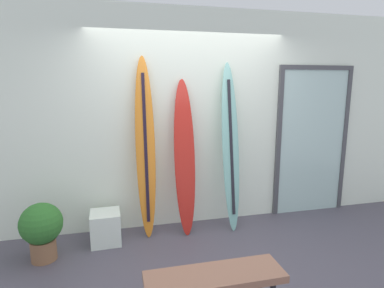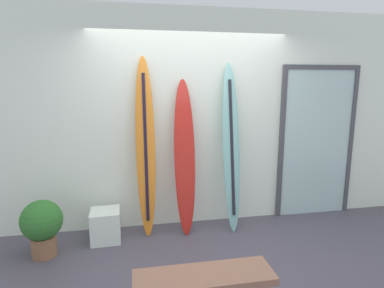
% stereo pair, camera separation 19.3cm
% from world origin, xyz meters
% --- Properties ---
extents(ground, '(8.00, 8.00, 0.04)m').
position_xyz_m(ground, '(0.00, 0.00, -0.02)').
color(ground, '#4D4855').
extents(wall_back, '(7.20, 0.20, 2.80)m').
position_xyz_m(wall_back, '(0.00, 1.30, 1.40)').
color(wall_back, white).
rests_on(wall_back, ground).
extents(surfboard_sunset, '(0.24, 0.34, 2.20)m').
position_xyz_m(surfboard_sunset, '(-0.59, 1.01, 1.09)').
color(surfboard_sunset, orange).
rests_on(surfboard_sunset, ground).
extents(surfboard_crimson, '(0.27, 0.39, 1.93)m').
position_xyz_m(surfboard_crimson, '(-0.11, 0.97, 0.95)').
color(surfboard_crimson, red).
rests_on(surfboard_crimson, ground).
extents(surfboard_seafoam, '(0.23, 0.42, 2.14)m').
position_xyz_m(surfboard_seafoam, '(0.48, 0.96, 1.05)').
color(surfboard_seafoam, '#7FBDB4').
rests_on(surfboard_seafoam, ground).
extents(display_block_left, '(0.35, 0.35, 0.38)m').
position_xyz_m(display_block_left, '(-1.10, 0.87, 0.19)').
color(display_block_left, white).
rests_on(display_block_left, ground).
extents(glass_door, '(1.13, 0.06, 2.12)m').
position_xyz_m(glass_door, '(1.81, 1.18, 1.09)').
color(glass_door, silver).
rests_on(glass_door, ground).
extents(potted_plant, '(0.44, 0.44, 0.64)m').
position_xyz_m(potted_plant, '(-1.74, 0.64, 0.37)').
color(potted_plant, '#8A5E41').
rests_on(potted_plant, ground).
extents(bench, '(1.08, 0.33, 0.44)m').
position_xyz_m(bench, '(-0.24, -0.68, 0.39)').
color(bench, '#8D5F4B').
rests_on(bench, ground).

